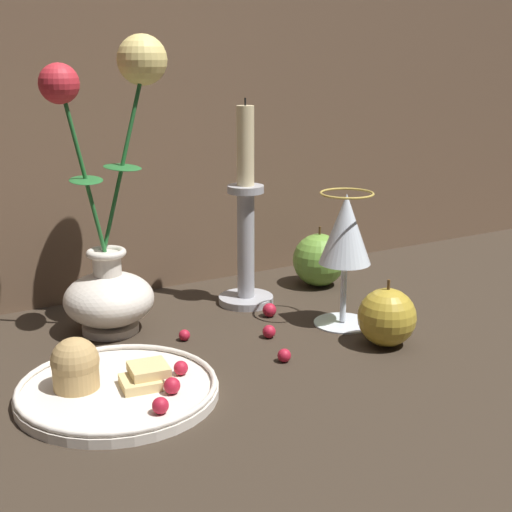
% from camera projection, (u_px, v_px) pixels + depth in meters
% --- Properties ---
extents(ground_plane, '(2.40, 2.40, 0.00)m').
position_uv_depth(ground_plane, '(266.00, 336.00, 0.90)').
color(ground_plane, '#33281E').
rests_on(ground_plane, ground).
extents(vase, '(0.16, 0.11, 0.37)m').
position_uv_depth(vase, '(111.00, 241.00, 0.88)').
color(vase, silver).
rests_on(vase, ground_plane).
extents(plate_with_pastries, '(0.21, 0.21, 0.06)m').
position_uv_depth(plate_with_pastries, '(111.00, 384.00, 0.73)').
color(plate_with_pastries, silver).
rests_on(plate_with_pastries, ground_plane).
extents(wine_glass, '(0.08, 0.08, 0.18)m').
position_uv_depth(wine_glass, '(345.00, 235.00, 0.90)').
color(wine_glass, silver).
rests_on(wine_glass, ground_plane).
extents(candlestick, '(0.08, 0.08, 0.29)m').
position_uv_depth(candlestick, '(246.00, 229.00, 0.99)').
color(candlestick, '#A3A3A8').
rests_on(candlestick, ground_plane).
extents(apple_beside_vase, '(0.08, 0.08, 0.09)m').
position_uv_depth(apple_beside_vase, '(319.00, 260.00, 1.08)').
color(apple_beside_vase, '#669938').
rests_on(apple_beside_vase, ground_plane).
extents(apple_near_glass, '(0.07, 0.07, 0.08)m').
position_uv_depth(apple_near_glass, '(387.00, 317.00, 0.86)').
color(apple_near_glass, '#B2932D').
rests_on(apple_near_glass, ground_plane).
extents(berry_near_plate, '(0.02, 0.02, 0.02)m').
position_uv_depth(berry_near_plate, '(266.00, 332.00, 0.89)').
color(berry_near_plate, '#AD192D').
rests_on(berry_near_plate, ground_plane).
extents(berry_front_center, '(0.02, 0.02, 0.02)m').
position_uv_depth(berry_front_center, '(269.00, 310.00, 0.96)').
color(berry_front_center, '#AD192D').
rests_on(berry_front_center, ground_plane).
extents(berry_by_glass_stem, '(0.01, 0.01, 0.01)m').
position_uv_depth(berry_by_glass_stem, '(184.00, 335.00, 0.88)').
color(berry_by_glass_stem, '#AD192D').
rests_on(berry_by_glass_stem, ground_plane).
extents(berry_under_candlestick, '(0.02, 0.02, 0.02)m').
position_uv_depth(berry_under_candlestick, '(284.00, 355.00, 0.82)').
color(berry_under_candlestick, '#AD192D').
rests_on(berry_under_candlestick, ground_plane).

